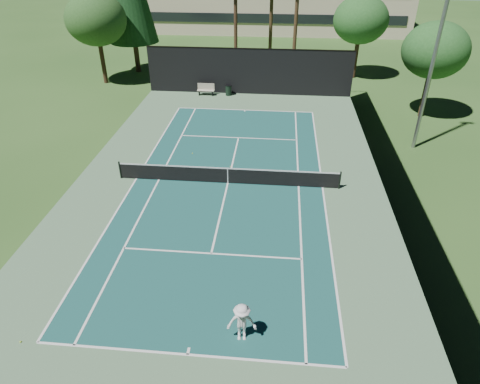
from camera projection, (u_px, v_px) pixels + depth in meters
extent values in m
plane|color=#2D541F|center=(228.00, 183.00, 24.99)|extent=(160.00, 160.00, 0.00)
cube|color=#577C58|center=(228.00, 183.00, 24.98)|extent=(18.00, 32.00, 0.01)
cube|color=#184F4B|center=(228.00, 183.00, 24.98)|extent=(10.97, 23.77, 0.01)
cube|color=white|center=(188.00, 355.00, 14.90)|extent=(10.97, 0.10, 0.01)
cube|color=white|center=(245.00, 110.00, 35.05)|extent=(10.97, 0.10, 0.01)
cube|color=white|center=(211.00, 253.00, 19.55)|extent=(8.23, 0.10, 0.01)
cube|color=white|center=(238.00, 138.00, 30.40)|extent=(8.23, 0.10, 0.01)
cube|color=white|center=(136.00, 179.00, 25.42)|extent=(0.10, 23.77, 0.01)
cube|color=white|center=(323.00, 188.00, 24.53)|extent=(0.10, 23.77, 0.01)
cube|color=white|center=(159.00, 180.00, 25.31)|extent=(0.10, 23.77, 0.01)
cube|color=white|center=(299.00, 186.00, 24.64)|extent=(0.10, 23.77, 0.01)
cube|color=white|center=(228.00, 183.00, 24.97)|extent=(0.10, 12.80, 0.01)
cube|color=white|center=(188.00, 351.00, 15.03)|extent=(0.10, 0.30, 0.01)
cube|color=white|center=(245.00, 111.00, 34.92)|extent=(0.10, 0.30, 0.01)
cylinder|color=black|center=(120.00, 170.00, 25.21)|extent=(0.10, 0.10, 1.10)
cylinder|color=black|center=(340.00, 180.00, 24.18)|extent=(0.10, 0.10, 1.10)
cube|color=black|center=(228.00, 176.00, 24.72)|extent=(12.80, 0.02, 0.92)
cube|color=white|center=(228.00, 168.00, 24.47)|extent=(12.80, 0.04, 0.07)
cube|color=white|center=(228.00, 176.00, 24.72)|extent=(0.05, 0.03, 0.92)
cube|color=black|center=(249.00, 72.00, 37.50)|extent=(18.00, 0.04, 4.00)
cube|color=black|center=(392.00, 160.00, 23.21)|extent=(0.04, 32.00, 4.00)
cube|color=black|center=(73.00, 146.00, 24.66)|extent=(0.04, 32.00, 4.00)
cube|color=black|center=(249.00, 48.00, 36.45)|extent=(18.00, 0.06, 0.06)
imported|color=white|center=(242.00, 323.00, 15.09)|extent=(1.10, 0.69, 1.64)
sphere|color=#BEDD32|center=(21.00, 342.00, 15.35)|extent=(0.07, 0.07, 0.07)
sphere|color=#BECE2F|center=(216.00, 173.00, 25.93)|extent=(0.06, 0.06, 0.06)
sphere|color=#B7DA31|center=(230.00, 166.00, 26.69)|extent=(0.06, 0.06, 0.06)
sphere|color=#C5D931|center=(192.00, 153.00, 28.24)|extent=(0.08, 0.08, 0.08)
cube|color=beige|center=(206.00, 90.00, 37.98)|extent=(1.50, 0.45, 0.05)
cube|color=#BBB09B|center=(206.00, 86.00, 37.99)|extent=(1.50, 0.06, 0.55)
cube|color=black|center=(199.00, 93.00, 38.15)|extent=(0.06, 0.40, 0.42)
cube|color=black|center=(213.00, 93.00, 38.05)|extent=(0.06, 0.40, 0.42)
cylinder|color=black|center=(228.00, 90.00, 37.97)|extent=(0.52, 0.52, 0.90)
cylinder|color=black|center=(228.00, 85.00, 37.73)|extent=(0.56, 0.56, 0.05)
cylinder|color=#48311F|center=(137.00, 54.00, 43.65)|extent=(0.50, 0.50, 3.60)
cylinder|color=#452C1D|center=(236.00, 26.00, 43.24)|extent=(0.36, 0.36, 8.55)
cylinder|color=#44321D|center=(271.00, 28.00, 44.89)|extent=(0.36, 0.36, 7.65)
cylinder|color=#4B3320|center=(296.00, 27.00, 41.80)|extent=(0.36, 0.36, 9.00)
cylinder|color=#412A1C|center=(355.00, 60.00, 41.90)|extent=(0.40, 0.40, 3.52)
ellipsoid|color=#235621|center=(361.00, 20.00, 39.97)|extent=(5.12, 5.12, 4.35)
cylinder|color=#47331E|center=(425.00, 96.00, 33.17)|extent=(0.40, 0.40, 3.30)
ellipsoid|color=#235621|center=(435.00, 50.00, 31.36)|extent=(4.80, 4.80, 4.08)
cylinder|color=#462C1E|center=(103.00, 63.00, 40.38)|extent=(0.40, 0.40, 3.74)
ellipsoid|color=#295320|center=(96.00, 19.00, 38.33)|extent=(5.44, 5.44, 4.62)
cube|color=black|center=(263.00, 18.00, 57.58)|extent=(38.00, 0.15, 1.20)
cylinder|color=#909298|center=(434.00, 58.00, 25.96)|extent=(0.24, 0.24, 12.00)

